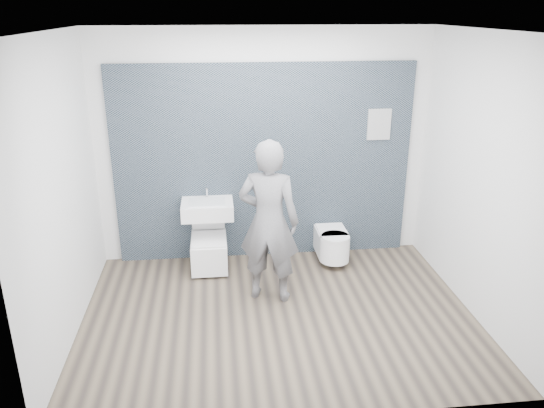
{
  "coord_description": "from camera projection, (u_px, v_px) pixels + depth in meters",
  "views": [
    {
      "loc": [
        -0.59,
        -4.7,
        2.99
      ],
      "look_at": [
        0.0,
        0.6,
        1.0
      ],
      "focal_mm": 35.0,
      "sensor_mm": 36.0,
      "label": 1
    }
  ],
  "objects": [
    {
      "name": "tile_wall",
      "position": [
        265.0,
        253.0,
        6.86
      ],
      "size": [
        3.6,
        0.06,
        2.4
      ],
      "primitive_type": "cube",
      "color": "black",
      "rests_on": "ground"
    },
    {
      "name": "washbasin",
      "position": [
        207.0,
        209.0,
        6.28
      ],
      "size": [
        0.61,
        0.46,
        0.46
      ],
      "color": "white",
      "rests_on": "ground"
    },
    {
      "name": "toilet_square",
      "position": [
        209.0,
        250.0,
        6.39
      ],
      "size": [
        0.42,
        0.61,
        0.78
      ],
      "color": "white",
      "rests_on": "ground"
    },
    {
      "name": "toilet_rounded",
      "position": [
        333.0,
        244.0,
        6.54
      ],
      "size": [
        0.36,
        0.62,
        0.33
      ],
      "color": "white",
      "rests_on": "ground"
    },
    {
      "name": "ground",
      "position": [
        278.0,
        314.0,
        5.49
      ],
      "size": [
        4.0,
        4.0,
        0.0
      ],
      "primitive_type": "plane",
      "color": "brown",
      "rests_on": "ground"
    },
    {
      "name": "info_placard",
      "position": [
        370.0,
        249.0,
        6.96
      ],
      "size": [
        0.28,
        0.03,
        0.38
      ],
      "primitive_type": "cube",
      "color": "silver",
      "rests_on": "ground"
    },
    {
      "name": "visitor",
      "position": [
        269.0,
        222.0,
        5.53
      ],
      "size": [
        0.74,
        0.6,
        1.77
      ],
      "primitive_type": "imported",
      "rotation": [
        0.0,
        0.0,
        2.84
      ],
      "color": "slate",
      "rests_on": "ground"
    },
    {
      "name": "room_shell",
      "position": [
        279.0,
        152.0,
        4.88
      ],
      "size": [
        4.0,
        4.0,
        4.0
      ],
      "color": "silver",
      "rests_on": "ground"
    }
  ]
}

